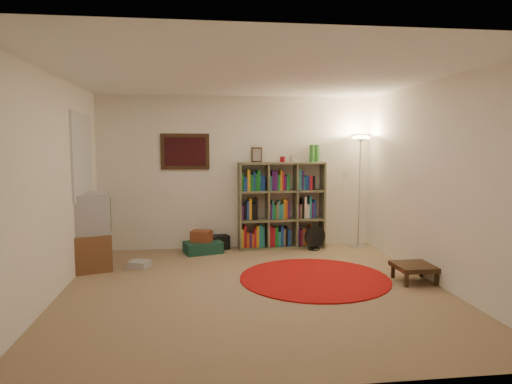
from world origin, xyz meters
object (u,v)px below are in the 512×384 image
Objects in this scene: side_table at (414,267)px; bookshelf at (280,206)px; floor_lamp at (360,154)px; suitcase at (203,247)px; tv_stand at (89,232)px; floor_fan at (315,238)px.

bookshelf is at bearing 122.19° from side_table.
floor_lamp is 2.91× the size of suitcase.
suitcase is 1.33× the size of side_table.
suitcase is (-1.28, -0.26, -0.60)m from bookshelf.
floor_lamp is 2.97m from suitcase.
floor_lamp reaches higher than tv_stand.
side_table is (4.18, -1.18, -0.32)m from tv_stand.
floor_lamp is at bearing -9.63° from bookshelf.
side_table is at bearing -59.55° from bookshelf.
side_table is at bearing -34.85° from tv_stand.
floor_lamp is 1.57m from floor_fan.
floor_fan is 0.82× the size of side_table.
bookshelf is 0.77m from floor_fan.
floor_lamp reaches higher than bookshelf.
bookshelf is 1.58m from floor_lamp.
side_table reaches higher than suitcase.
bookshelf is at bearing -0.80° from tv_stand.
floor_lamp reaches higher than suitcase.
bookshelf is 4.28× the size of floor_fan.
floor_lamp is at bearing -11.72° from floor_fan.
side_table is at bearing -85.25° from floor_fan.
tv_stand is at bearing -172.47° from suitcase.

